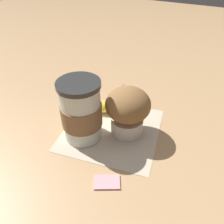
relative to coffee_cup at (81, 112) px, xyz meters
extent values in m
plane|color=tan|center=(0.05, -0.05, -0.07)|extent=(3.00, 3.00, 0.00)
cube|color=beige|center=(0.05, -0.05, -0.07)|extent=(0.26, 0.26, 0.00)
cylinder|color=silver|center=(0.00, 0.00, 0.00)|extent=(0.09, 0.09, 0.14)
cylinder|color=#2D2D2D|center=(0.00, 0.00, 0.07)|extent=(0.09, 0.09, 0.01)
cylinder|color=#846042|center=(0.00, 0.00, -0.01)|extent=(0.09, 0.09, 0.05)
cylinder|color=white|center=(0.06, -0.08, -0.05)|extent=(0.08, 0.08, 0.04)
ellipsoid|color=olive|center=(0.06, -0.08, 0.01)|extent=(0.10, 0.10, 0.08)
ellipsoid|color=yellow|center=(0.11, -0.05, -0.05)|extent=(0.04, 0.06, 0.03)
ellipsoid|color=yellow|center=(0.10, 0.01, -0.05)|extent=(0.04, 0.07, 0.03)
ellipsoid|color=brown|center=(0.07, 0.06, -0.05)|extent=(0.06, 0.06, 0.03)
cube|color=pink|center=(-0.09, -0.11, -0.07)|extent=(0.05, 0.06, 0.01)
cube|color=#9E7547|center=(0.21, 0.00, -0.07)|extent=(0.11, 0.04, 0.00)
camera|label=1|loc=(-0.30, -0.24, 0.30)|focal=35.00mm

